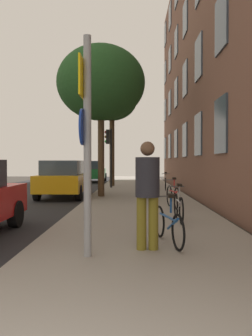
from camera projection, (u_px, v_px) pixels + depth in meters
ground_plane at (63, 196)px, 16.40m from camera, size 41.80×41.80×0.00m
road_asphalt at (18, 195)px, 16.44m from camera, size 7.00×38.00×0.01m
sidewalk at (138, 195)px, 16.33m from camera, size 4.20×38.00×0.12m
building_facade at (197, 50)px, 15.66m from camera, size 0.56×27.00×13.03m
sign_post at (86, 133)px, 5.44m from camera, size 0.16×0.60×3.40m
traffic_light at (109, 147)px, 19.85m from camera, size 0.43×0.24×3.31m
tree_near at (101, 83)px, 14.85m from camera, size 3.71×3.71×6.35m
tree_far at (112, 100)px, 21.21m from camera, size 3.04×3.04×6.52m
bicycle_0 at (168, 224)px, 6.31m from camera, size 0.52×1.66×0.90m
bicycle_1 at (179, 206)px, 8.70m from camera, size 0.42×1.64×0.93m
bicycle_2 at (173, 196)px, 11.10m from camera, size 0.42×1.63×0.98m
bicycle_3 at (144, 190)px, 13.51m from camera, size 0.42×1.63×0.96m
bicycle_4 at (144, 186)px, 15.91m from camera, size 0.42×1.60×0.89m
bicycle_5 at (166, 183)px, 18.29m from camera, size 0.42×1.61×0.93m
pedestrian_0 at (147, 188)px, 5.87m from camera, size 0.50×0.50×1.80m
car_1 at (64, 179)px, 15.38m from camera, size 1.90×3.98×1.62m
car_2 at (94, 171)px, 27.20m from camera, size 1.89×4.02×1.62m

